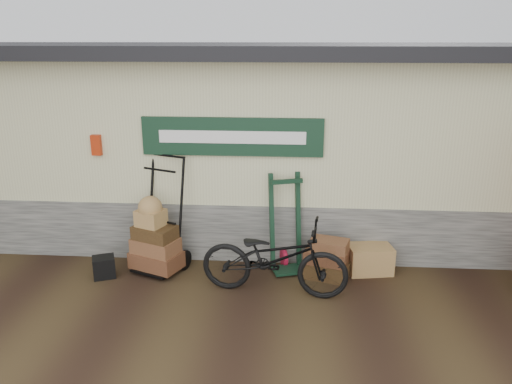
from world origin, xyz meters
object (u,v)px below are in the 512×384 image
(porter_trolley, at_px, (162,213))
(green_barrow, at_px, (286,223))
(suitcase_stack, at_px, (327,258))
(wicker_hamper, at_px, (370,259))
(bicycle, at_px, (274,254))
(black_trunk, at_px, (104,267))

(porter_trolley, height_order, green_barrow, porter_trolley)
(suitcase_stack, relative_size, wicker_hamper, 1.05)
(porter_trolley, height_order, wicker_hamper, porter_trolley)
(porter_trolley, bearing_deg, bicycle, 0.27)
(porter_trolley, xyz_separation_m, green_barrow, (1.81, 0.07, -0.14))
(wicker_hamper, xyz_separation_m, bicycle, (-1.37, -0.73, 0.37))
(porter_trolley, relative_size, bicycle, 0.87)
(black_trunk, relative_size, bicycle, 0.15)
(green_barrow, distance_m, black_trunk, 2.70)
(black_trunk, bearing_deg, bicycle, -6.73)
(green_barrow, height_order, bicycle, green_barrow)
(green_barrow, xyz_separation_m, suitcase_stack, (0.59, -0.22, -0.43))
(suitcase_stack, distance_m, bicycle, 0.95)
(bicycle, bearing_deg, porter_trolley, 75.08)
(green_barrow, height_order, suitcase_stack, green_barrow)
(wicker_hamper, bearing_deg, porter_trolley, -179.02)
(wicker_hamper, relative_size, bicycle, 0.32)
(green_barrow, xyz_separation_m, black_trunk, (-2.60, -0.46, -0.57))
(bicycle, bearing_deg, black_trunk, 90.48)
(green_barrow, bearing_deg, porter_trolley, 164.83)
(green_barrow, height_order, wicker_hamper, green_barrow)
(porter_trolley, relative_size, black_trunk, 5.66)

